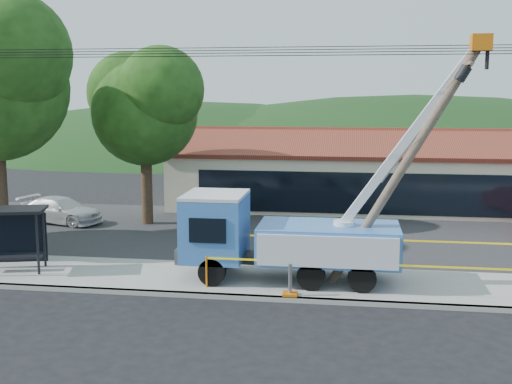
{
  "coord_description": "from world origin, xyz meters",
  "views": [
    {
      "loc": [
        3.15,
        -17.83,
        6.75
      ],
      "look_at": [
        -0.24,
        5.0,
        3.12
      ],
      "focal_mm": 45.0,
      "sensor_mm": 36.0,
      "label": 1
    }
  ],
  "objects_px": {
    "utility_truck": "(283,235)",
    "car_silver": "(223,231)",
    "bus_shelter": "(12,224)",
    "car_white": "(62,225)",
    "leaning_pole": "(410,155)"
  },
  "relations": [
    {
      "from": "utility_truck",
      "to": "bus_shelter",
      "type": "bearing_deg",
      "value": -178.56
    },
    {
      "from": "leaning_pole",
      "to": "car_silver",
      "type": "relative_size",
      "value": 1.9
    },
    {
      "from": "utility_truck",
      "to": "car_silver",
      "type": "relative_size",
      "value": 2.35
    },
    {
      "from": "bus_shelter",
      "to": "car_white",
      "type": "height_order",
      "value": "bus_shelter"
    },
    {
      "from": "leaning_pole",
      "to": "utility_truck",
      "type": "bearing_deg",
      "value": 178.09
    },
    {
      "from": "bus_shelter",
      "to": "leaning_pole",
      "type": "bearing_deg",
      "value": -14.41
    },
    {
      "from": "leaning_pole",
      "to": "car_silver",
      "type": "height_order",
      "value": "leaning_pole"
    },
    {
      "from": "utility_truck",
      "to": "leaning_pole",
      "type": "distance_m",
      "value": 5.14
    },
    {
      "from": "car_silver",
      "to": "car_white",
      "type": "distance_m",
      "value": 8.53
    },
    {
      "from": "bus_shelter",
      "to": "car_white",
      "type": "distance_m",
      "value": 9.16
    },
    {
      "from": "leaning_pole",
      "to": "car_white",
      "type": "distance_m",
      "value": 19.21
    },
    {
      "from": "leaning_pole",
      "to": "car_white",
      "type": "relative_size",
      "value": 1.84
    },
    {
      "from": "leaning_pole",
      "to": "car_white",
      "type": "bearing_deg",
      "value": 152.63
    },
    {
      "from": "utility_truck",
      "to": "car_white",
      "type": "xyz_separation_m",
      "value": [
        -12.3,
        8.43,
        -1.76
      ]
    },
    {
      "from": "bus_shelter",
      "to": "utility_truck",
      "type": "bearing_deg",
      "value": -13.41
    }
  ]
}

